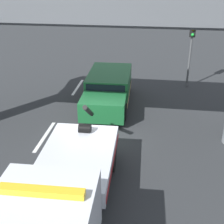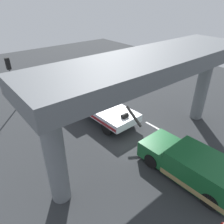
{
  "view_description": "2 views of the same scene",
  "coord_description": "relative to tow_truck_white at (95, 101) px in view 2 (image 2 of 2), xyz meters",
  "views": [
    {
      "loc": [
        10.91,
        2.3,
        6.79
      ],
      "look_at": [
        -0.56,
        0.67,
        1.13
      ],
      "focal_mm": 48.4,
      "sensor_mm": 36.0,
      "label": 1
    },
    {
      "loc": [
        -7.42,
        8.26,
        8.54
      ],
      "look_at": [
        1.59,
        0.86,
        1.87
      ],
      "focal_mm": 33.53,
      "sensor_mm": 36.0,
      "label": 2
    }
  ],
  "objects": [
    {
      "name": "tow_truck_white",
      "position": [
        0.0,
        0.0,
        0.0
      ],
      "size": [
        7.28,
        2.56,
        2.46
      ],
      "color": "silver",
      "rests_on": "ground"
    },
    {
      "name": "overpass_structure",
      "position": [
        -5.33,
        -0.02,
        3.77
      ],
      "size": [
        3.6,
        13.68,
        5.88
      ],
      "color": "slate",
      "rests_on": "ground"
    },
    {
      "name": "towed_van_green",
      "position": [
        -8.58,
        -0.03,
        -0.42
      ],
      "size": [
        5.26,
        2.34,
        1.58
      ],
      "color": "#195B2D",
      "rests_on": "ground"
    },
    {
      "name": "traffic_light_far",
      "position": [
        5.34,
        4.38,
        1.87
      ],
      "size": [
        0.39,
        0.32,
        4.22
      ],
      "color": "#515456",
      "rests_on": "ground"
    },
    {
      "name": "ground_plane",
      "position": [
        -4.68,
        -0.02,
        -1.25
      ],
      "size": [
        60.0,
        40.0,
        0.1
      ],
      "primitive_type": "cube",
      "color": "#2D3033"
    },
    {
      "name": "lane_stripe_east",
      "position": [
        1.32,
        -2.26,
        -1.2
      ],
      "size": [
        2.6,
        0.16,
        0.01
      ],
      "primitive_type": "cube",
      "color": "silver",
      "rests_on": "ground"
    },
    {
      "name": "lane_stripe_mid",
      "position": [
        -4.68,
        -2.26,
        -1.2
      ],
      "size": [
        2.6,
        0.16,
        0.01
      ],
      "primitive_type": "cube",
      "color": "silver",
      "rests_on": "ground"
    }
  ]
}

